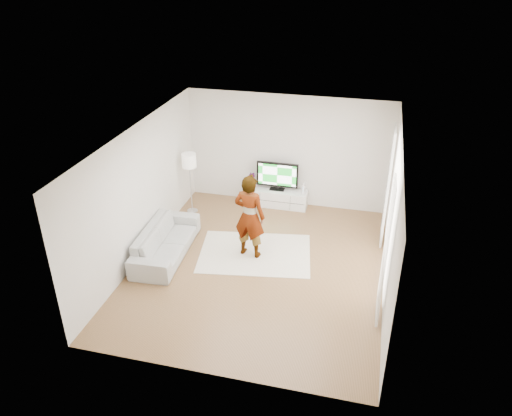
% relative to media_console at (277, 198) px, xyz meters
% --- Properties ---
extents(floor, '(6.00, 6.00, 0.00)m').
position_rel_media_console_xyz_m(floor, '(0.21, -2.76, -0.22)').
color(floor, '#926642').
rests_on(floor, ground).
extents(ceiling, '(6.00, 6.00, 0.00)m').
position_rel_media_console_xyz_m(ceiling, '(0.21, -2.76, 2.58)').
color(ceiling, white).
rests_on(ceiling, wall_back).
extents(wall_left, '(0.02, 6.00, 2.80)m').
position_rel_media_console_xyz_m(wall_left, '(-2.29, -2.76, 1.18)').
color(wall_left, silver).
rests_on(wall_left, floor).
extents(wall_right, '(0.02, 6.00, 2.80)m').
position_rel_media_console_xyz_m(wall_right, '(2.71, -2.76, 1.18)').
color(wall_right, silver).
rests_on(wall_right, floor).
extents(wall_back, '(5.00, 0.02, 2.80)m').
position_rel_media_console_xyz_m(wall_back, '(0.21, 0.24, 1.18)').
color(wall_back, silver).
rests_on(wall_back, floor).
extents(wall_front, '(5.00, 0.02, 2.80)m').
position_rel_media_console_xyz_m(wall_front, '(0.21, -5.76, 1.18)').
color(wall_front, silver).
rests_on(wall_front, floor).
extents(window, '(0.01, 2.60, 2.50)m').
position_rel_media_console_xyz_m(window, '(2.69, -2.46, 1.23)').
color(window, white).
rests_on(window, wall_right).
extents(curtain_near, '(0.04, 0.70, 2.60)m').
position_rel_media_console_xyz_m(curtain_near, '(2.61, -3.76, 1.13)').
color(curtain_near, white).
rests_on(curtain_near, floor).
extents(curtain_far, '(0.04, 0.70, 2.60)m').
position_rel_media_console_xyz_m(curtain_far, '(2.61, -1.16, 1.13)').
color(curtain_far, white).
rests_on(curtain_far, floor).
extents(media_console, '(1.54, 0.44, 0.43)m').
position_rel_media_console_xyz_m(media_console, '(0.00, 0.00, 0.00)').
color(media_console, white).
rests_on(media_console, floor).
extents(television, '(1.04, 0.20, 0.72)m').
position_rel_media_console_xyz_m(television, '(0.00, 0.03, 0.61)').
color(television, black).
rests_on(television, media_console).
extents(game_console, '(0.06, 0.17, 0.22)m').
position_rel_media_console_xyz_m(game_console, '(0.67, -0.00, 0.33)').
color(game_console, white).
rests_on(game_console, media_console).
extents(potted_plant, '(0.28, 0.28, 0.38)m').
position_rel_media_console_xyz_m(potted_plant, '(-0.65, 0.00, 0.41)').
color(potted_plant, '#3F7238').
rests_on(potted_plant, media_console).
extents(rug, '(2.58, 2.04, 0.01)m').
position_rel_media_console_xyz_m(rug, '(0.01, -2.30, -0.21)').
color(rug, '#EDE3CA').
rests_on(rug, floor).
extents(player, '(0.73, 0.55, 1.83)m').
position_rel_media_console_xyz_m(player, '(-0.09, -2.36, 0.71)').
color(player, '#334772').
rests_on(player, rug).
extents(sofa, '(0.98, 2.24, 0.64)m').
position_rel_media_console_xyz_m(sofa, '(-1.81, -2.77, 0.11)').
color(sofa, '#AAABA6').
rests_on(sofa, floor).
extents(floor_lamp, '(0.34, 0.34, 1.52)m').
position_rel_media_console_xyz_m(floor_lamp, '(-1.97, -0.80, 1.07)').
color(floor_lamp, silver).
rests_on(floor_lamp, floor).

